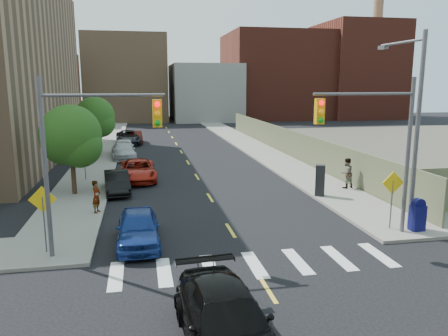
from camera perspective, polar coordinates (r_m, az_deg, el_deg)
name	(u,v)px	position (r m, az deg, el deg)	size (l,w,h in m)	color
ground	(287,321)	(13.46, 8.26, -19.16)	(160.00, 160.00, 0.00)	black
sidewalk_nw	(107,141)	(53.00, -14.98, 3.45)	(3.50, 73.00, 0.15)	gray
sidewalk_ne	(236,138)	(54.15, 1.63, 3.98)	(3.50, 73.00, 0.15)	gray
fence_north	(287,142)	(41.61, 8.20, 3.36)	(0.12, 44.00, 2.50)	#626748
gravel_lot	(444,147)	(52.39, 26.81, 2.50)	(36.00, 42.00, 0.06)	#595447
bg_bldg_west	(31,87)	(82.93, -23.87, 9.62)	(14.00, 18.00, 12.00)	#592319
bg_bldg_midwest	(127,79)	(82.97, -12.61, 11.32)	(14.00, 16.00, 15.00)	#8C6B4C
bg_bldg_center	(204,92)	(81.84, -2.59, 9.83)	(12.00, 16.00, 10.00)	gray
bg_bldg_east	(274,76)	(86.93, 6.56, 11.82)	(18.00, 18.00, 16.00)	#592319
bg_bldg_fareast	(356,71)	(91.21, 16.82, 12.02)	(14.00, 16.00, 18.00)	#592319
smokestack	(376,45)	(93.37, 19.25, 14.92)	(1.80, 1.80, 28.00)	#8C6B4C
signal_nw	(86,143)	(17.21, -17.58, 3.13)	(4.59, 0.30, 7.00)	#59595E
signal_ne	(378,136)	(19.78, 19.42, 3.99)	(4.59, 0.30, 7.00)	#59595E
streetlight_ne	(413,117)	(21.66, 23.43, 6.11)	(0.25, 3.70, 9.00)	#59595E
warn_sign_nw	(43,207)	(18.48, -22.57, -4.72)	(1.06, 0.06, 2.83)	#59595E
warn_sign_ne	(392,189)	(21.26, 21.14, -2.62)	(1.06, 0.06, 2.83)	#59595E
warn_sign_midwest	(84,153)	(31.54, -17.80, 1.86)	(1.06, 0.06, 2.83)	#59595E
tree_west_near	(71,139)	(27.48, -19.34, 3.60)	(3.66, 3.64, 5.52)	#332114
tree_west_far	(95,119)	(42.31, -16.49, 6.18)	(3.66, 3.64, 5.52)	#332114
parked_car_blue	(138,228)	(18.92, -11.15, -7.65)	(1.77, 4.39, 1.50)	navy
parked_car_black	(117,182)	(27.90, -13.82, -1.81)	(1.45, 4.16, 1.37)	black
parked_car_red	(138,170)	(31.15, -11.16, -0.29)	(2.42, 5.24, 1.46)	#A71F10
parked_car_silver	(123,151)	(40.36, -13.00, 2.21)	(2.06, 5.07, 1.47)	#AEAFB6
parked_car_white	(124,147)	(42.60, -12.91, 2.72)	(1.83, 4.55, 1.55)	silver
parked_car_maroon	(135,137)	(50.56, -11.50, 3.95)	(1.45, 4.15, 1.37)	#46150E
parked_car_grey	(128,137)	(49.88, -12.41, 3.92)	(2.56, 5.55, 1.54)	black
black_sedan	(226,321)	(11.79, 0.28, -19.39)	(2.17, 5.34, 1.55)	black
mailbox	(418,215)	(21.70, 23.96, -5.61)	(0.66, 0.53, 1.50)	#0D0F4F
payphone	(320,180)	(26.45, 12.44, -1.59)	(0.55, 0.45, 1.85)	black
pedestrian_west	(96,197)	(23.45, -16.32, -3.59)	(0.62, 0.40, 1.69)	gray
pedestrian_east	(347,173)	(28.78, 15.71, -0.65)	(0.93, 0.73, 1.92)	gray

